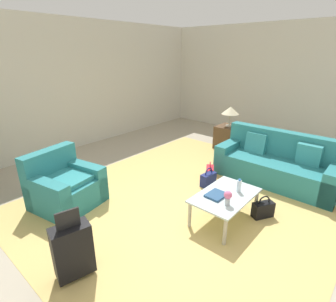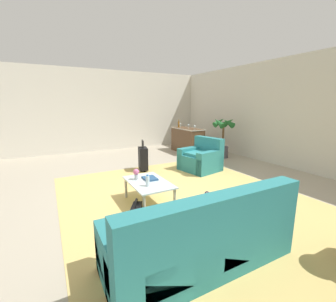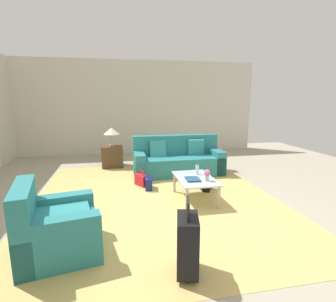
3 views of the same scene
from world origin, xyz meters
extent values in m
plane|color=#A89E89|center=(0.00, 0.00, 0.00)|extent=(12.00, 12.00, 0.00)
cube|color=beige|center=(5.06, 0.00, 1.55)|extent=(0.12, 8.00, 3.10)
cube|color=tan|center=(0.60, 0.20, 0.00)|extent=(5.20, 4.40, 0.01)
cube|color=teal|center=(2.10, -0.60, 0.23)|extent=(0.85, 2.17, 0.45)
cube|color=teal|center=(2.42, -0.60, 0.47)|extent=(0.22, 2.17, 0.94)
cube|color=teal|center=(2.10, -1.56, 0.29)|extent=(0.85, 0.24, 0.59)
cube|color=teal|center=(2.10, 0.36, 0.29)|extent=(0.85, 0.24, 0.59)
cube|color=teal|center=(2.26, -1.09, 0.63)|extent=(0.16, 0.40, 0.41)
cube|color=teal|center=(2.26, -0.11, 0.63)|extent=(0.17, 0.40, 0.41)
cube|color=teal|center=(-0.90, 1.60, 0.22)|extent=(1.08, 1.05, 0.44)
cube|color=teal|center=(-0.97, 1.94, 0.45)|extent=(0.95, 0.37, 0.89)
cube|color=teal|center=(-0.54, 1.67, 0.30)|extent=(0.37, 0.91, 0.60)
cube|color=teal|center=(-1.26, 1.53, 0.30)|extent=(0.37, 0.91, 0.60)
cube|color=teal|center=(-0.89, 1.55, 0.48)|extent=(0.80, 0.75, 0.08)
cube|color=silver|center=(0.40, -0.50, 0.41)|extent=(1.04, 0.66, 0.02)
cylinder|color=#ADA899|center=(-0.07, -0.22, 0.20)|extent=(0.05, 0.05, 0.40)
cylinder|color=#ADA899|center=(0.87, -0.22, 0.20)|extent=(0.05, 0.05, 0.40)
cylinder|color=#ADA899|center=(-0.07, -0.78, 0.20)|extent=(0.05, 0.05, 0.40)
cylinder|color=#ADA899|center=(0.87, -0.78, 0.20)|extent=(0.05, 0.05, 0.40)
cylinder|color=silver|center=(0.60, -0.60, 0.51)|extent=(0.06, 0.06, 0.18)
cylinder|color=#2D6BBC|center=(0.60, -0.60, 0.62)|extent=(0.04, 0.04, 0.02)
cube|color=navy|center=(0.28, -0.42, 0.44)|extent=(0.30, 0.24, 0.03)
cylinder|color=#B2B7BC|center=(0.18, -0.65, 0.47)|extent=(0.07, 0.07, 0.10)
sphere|color=#DB6693|center=(0.18, -0.65, 0.57)|extent=(0.11, 0.11, 0.11)
cube|color=#513823|center=(3.20, 1.00, 0.29)|extent=(0.56, 0.56, 0.58)
cylinder|color=#ADA899|center=(3.20, 1.00, 0.59)|extent=(0.18, 0.18, 0.02)
cylinder|color=#ADA899|center=(3.20, 1.00, 0.75)|extent=(0.04, 0.04, 0.29)
cone|color=beige|center=(3.20, 1.00, 0.99)|extent=(0.43, 0.43, 0.18)
cube|color=black|center=(-1.60, 0.20, 0.35)|extent=(0.44, 0.31, 0.60)
cube|color=black|center=(-1.60, 0.20, 0.75)|extent=(0.24, 0.08, 0.20)
cylinder|color=black|center=(-1.74, 0.23, 0.03)|extent=(0.03, 0.05, 0.05)
cylinder|color=black|center=(-1.46, 0.17, 0.03)|extent=(0.03, 0.05, 0.05)
cube|color=navy|center=(1.15, 0.26, 0.12)|extent=(0.33, 0.17, 0.24)
torus|color=navy|center=(1.15, 0.26, 0.26)|extent=(0.20, 0.04, 0.20)
cube|color=black|center=(0.85, -0.90, 0.12)|extent=(0.35, 0.28, 0.24)
torus|color=black|center=(0.85, -0.90, 0.26)|extent=(0.18, 0.12, 0.20)
cube|color=red|center=(1.40, 0.39, 0.12)|extent=(0.35, 0.29, 0.24)
torus|color=red|center=(1.40, 0.39, 0.26)|extent=(0.18, 0.12, 0.20)
camera|label=1|loc=(-2.61, -2.04, 2.34)|focal=28.00mm
camera|label=2|loc=(3.97, -2.01, 1.80)|focal=24.00mm
camera|label=3|loc=(-4.00, 0.89, 1.84)|focal=28.00mm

